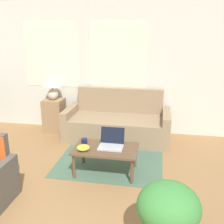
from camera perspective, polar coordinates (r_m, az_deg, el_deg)
wall_back at (r=5.42m, az=-5.22°, el=9.63°), size 6.60×0.06×2.60m
rug at (r=4.57m, az=0.25°, el=-8.98°), size 1.67×1.89×0.01m
couch at (r=5.10m, az=1.19°, el=-2.69°), size 1.98×0.86×0.93m
side_table at (r=5.57m, az=-12.44°, el=-0.71°), size 0.39×0.39×0.68m
table_lamp at (r=5.41m, az=-12.90°, el=6.00°), size 0.37×0.37×0.50m
coffee_table at (r=3.86m, az=-1.39°, el=-8.43°), size 0.93×0.57×0.40m
laptop at (r=3.86m, az=-0.12°, el=-6.69°), size 0.35×0.31×0.26m
cup_navy at (r=3.96m, az=-6.04°, el=-6.38°), size 0.09×0.09×0.09m
snack_bowl at (r=3.78m, az=-6.29°, el=-7.71°), size 0.19×0.19×0.07m
potted_plant at (r=2.62m, az=12.13°, el=-20.27°), size 0.59×0.59×0.72m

